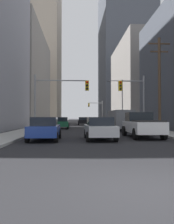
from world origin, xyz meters
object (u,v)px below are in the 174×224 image
object	(u,v)px
sedan_silver	(100,128)
cargo_van_grey	(121,119)
sedan_blue	(45,129)
sedan_green	(62,123)
pickup_truck_white	(142,125)
traffic_signal_near_left	(59,92)
traffic_signal_near_right	(133,94)
traffic_signal_far_right	(96,108)
sedan_black	(83,121)

from	to	relation	value
sedan_silver	cargo_van_grey	bearing A→B (deg)	71.12
sedan_blue	sedan_silver	distance (m)	3.63
cargo_van_grey	sedan_green	distance (m)	8.55
pickup_truck_white	cargo_van_grey	size ratio (longest dim) A/B	1.04
pickup_truck_white	traffic_signal_near_left	bearing A→B (deg)	132.42
sedan_blue	pickup_truck_white	bearing A→B (deg)	14.36
pickup_truck_white	traffic_signal_near_right	distance (m)	8.01
pickup_truck_white	traffic_signal_far_right	xyz separation A→B (m)	(0.72, 45.28, 3.12)
pickup_truck_white	sedan_black	bearing A→B (deg)	97.16
pickup_truck_white	sedan_silver	bearing A→B (deg)	-153.95
sedan_silver	sedan_black	world-z (taller)	same
traffic_signal_near_left	traffic_signal_near_right	world-z (taller)	same
cargo_van_grey	traffic_signal_far_right	xyz separation A→B (m)	(0.63, 36.91, 2.76)
sedan_green	traffic_signal_far_right	bearing A→B (deg)	76.76
sedan_green	traffic_signal_near_right	distance (m)	10.60
sedan_silver	sedan_black	xyz separation A→B (m)	(-0.14, 29.25, 0.00)
sedan_black	traffic_signal_near_left	world-z (taller)	traffic_signal_near_left
sedan_silver	sedan_black	size ratio (longest dim) A/B	1.00
pickup_truck_white	cargo_van_grey	xyz separation A→B (m)	(0.09, 8.37, 0.35)
cargo_van_grey	pickup_truck_white	bearing A→B (deg)	-90.58
pickup_truck_white	traffic_signal_far_right	size ratio (longest dim) A/B	0.91
pickup_truck_white	traffic_signal_near_left	world-z (taller)	traffic_signal_near_left
cargo_van_grey	sedan_black	size ratio (longest dim) A/B	1.23
traffic_signal_near_left	traffic_signal_near_right	size ratio (longest dim) A/B	1.00
pickup_truck_white	sedan_green	world-z (taller)	pickup_truck_white
sedan_silver	traffic_signal_near_left	distance (m)	10.10
pickup_truck_white	sedan_blue	xyz separation A→B (m)	(-6.96, -1.78, -0.16)
pickup_truck_white	cargo_van_grey	bearing A→B (deg)	89.42
traffic_signal_far_right	traffic_signal_near_right	bearing A→B (deg)	-89.22
cargo_van_grey	sedan_black	distance (m)	19.59
sedan_silver	traffic_signal_far_right	distance (m)	47.20
pickup_truck_white	cargo_van_grey	world-z (taller)	cargo_van_grey
sedan_black	traffic_signal_near_left	xyz separation A→B (m)	(-3.20, -20.33, 3.36)
sedan_green	traffic_signal_near_left	world-z (taller)	traffic_signal_near_left
sedan_silver	traffic_signal_far_right	bearing A→B (deg)	85.06
sedan_green	cargo_van_grey	bearing A→B (deg)	-36.58
cargo_van_grey	traffic_signal_far_right	distance (m)	37.02
cargo_van_grey	sedan_blue	bearing A→B (deg)	-124.77
sedan_green	traffic_signal_near_right	size ratio (longest dim) A/B	0.71
traffic_signal_near_left	traffic_signal_far_right	distance (m)	38.70
cargo_van_grey	traffic_signal_near_right	bearing A→B (deg)	-43.10
sedan_blue	traffic_signal_far_right	world-z (taller)	traffic_signal_far_right
cargo_van_grey	sedan_silver	size ratio (longest dim) A/B	1.23
cargo_van_grey	traffic_signal_far_right	bearing A→B (deg)	89.02
sedan_blue	traffic_signal_near_right	world-z (taller)	traffic_signal_near_right
pickup_truck_white	cargo_van_grey	distance (m)	8.38
cargo_van_grey	traffic_signal_near_left	distance (m)	7.40
sedan_black	sedan_blue	bearing A→B (deg)	-96.77
pickup_truck_white	sedan_silver	xyz separation A→B (m)	(-3.33, -1.63, -0.16)
sedan_blue	traffic_signal_near_right	size ratio (longest dim) A/B	0.71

